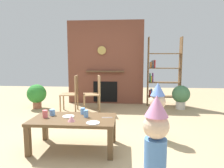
% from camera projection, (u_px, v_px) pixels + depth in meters
% --- Properties ---
extents(ground_plane, '(12.00, 12.00, 0.00)m').
position_uv_depth(ground_plane, '(101.00, 136.00, 3.32)').
color(ground_plane, tan).
extents(brick_fireplace_feature, '(2.20, 0.28, 2.40)m').
position_uv_depth(brick_fireplace_feature, '(106.00, 63.00, 5.76)').
color(brick_fireplace_feature, brown).
rests_on(brick_fireplace_feature, ground_plane).
extents(bookshelf, '(0.90, 0.28, 1.90)m').
position_uv_depth(bookshelf, '(162.00, 74.00, 5.48)').
color(bookshelf, brown).
rests_on(bookshelf, ground_plane).
extents(coffee_table, '(1.19, 0.64, 0.45)m').
position_uv_depth(coffee_table, '(74.00, 123.00, 2.81)').
color(coffee_table, brown).
rests_on(coffee_table, ground_plane).
extents(paper_cup_near_left, '(0.07, 0.07, 0.09)m').
position_uv_depth(paper_cup_near_left, '(83.00, 111.00, 3.01)').
color(paper_cup_near_left, '#669EE0').
rests_on(paper_cup_near_left, coffee_table).
extents(paper_cup_near_right, '(0.06, 0.06, 0.10)m').
position_uv_depth(paper_cup_near_right, '(86.00, 114.00, 2.84)').
color(paper_cup_near_right, '#669EE0').
rests_on(paper_cup_near_right, coffee_table).
extents(paper_cup_center, '(0.08, 0.08, 0.09)m').
position_uv_depth(paper_cup_center, '(52.00, 112.00, 2.93)').
color(paper_cup_center, '#669EE0').
rests_on(paper_cup_center, coffee_table).
extents(paper_cup_far_left, '(0.07, 0.07, 0.11)m').
position_uv_depth(paper_cup_far_left, '(45.00, 114.00, 2.82)').
color(paper_cup_far_left, '#E5666B').
rests_on(paper_cup_far_left, coffee_table).
extents(paper_plate_front, '(0.18, 0.18, 0.01)m').
position_uv_depth(paper_plate_front, '(93.00, 123.00, 2.57)').
color(paper_plate_front, white).
rests_on(paper_plate_front, coffee_table).
extents(paper_plate_rear, '(0.17, 0.17, 0.01)m').
position_uv_depth(paper_plate_rear, '(68.00, 116.00, 2.86)').
color(paper_plate_rear, white).
rests_on(paper_plate_rear, coffee_table).
extents(birthday_cake_slice, '(0.10, 0.10, 0.08)m').
position_uv_depth(birthday_cake_slice, '(71.00, 118.00, 2.65)').
color(birthday_cake_slice, pink).
rests_on(birthday_cake_slice, coffee_table).
extents(table_fork, '(0.15, 0.03, 0.01)m').
position_uv_depth(table_fork, '(107.00, 118.00, 2.82)').
color(table_fork, silver).
rests_on(table_fork, coffee_table).
extents(child_with_cone_hat, '(0.26, 0.26, 0.94)m').
position_uv_depth(child_with_cone_hat, '(156.00, 139.00, 1.95)').
color(child_with_cone_hat, '#4C7FC6').
rests_on(child_with_cone_hat, ground_plane).
extents(child_in_pink, '(0.26, 0.26, 0.92)m').
position_uv_depth(child_in_pink, '(157.00, 110.00, 3.13)').
color(child_in_pink, '#66B27F').
rests_on(child_in_pink, ground_plane).
extents(dining_chair_left, '(0.44, 0.44, 0.90)m').
position_uv_depth(dining_chair_left, '(73.00, 91.00, 4.83)').
color(dining_chair_left, '#9E7A51').
rests_on(dining_chair_left, ground_plane).
extents(dining_chair_middle, '(0.48, 0.48, 0.90)m').
position_uv_depth(dining_chair_middle, '(95.00, 91.00, 4.83)').
color(dining_chair_middle, '#9E7A51').
rests_on(dining_chair_middle, ground_plane).
extents(potted_plant_tall, '(0.45, 0.45, 0.62)m').
position_uv_depth(potted_plant_tall, '(181.00, 95.00, 5.10)').
color(potted_plant_tall, beige).
rests_on(potted_plant_tall, ground_plane).
extents(potted_plant_short, '(0.50, 0.50, 0.64)m').
position_uv_depth(potted_plant_short, '(37.00, 94.00, 5.19)').
color(potted_plant_short, '#9E5B42').
rests_on(potted_plant_short, ground_plane).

